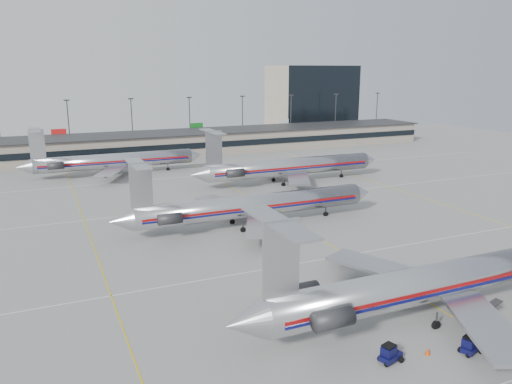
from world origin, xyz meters
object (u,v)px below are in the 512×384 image
jet_foreground (437,281)px  jet_second_row (249,206)px  belt_loader (482,318)px  tug_center (470,346)px

jet_foreground → jet_second_row: size_ratio=1.06×
jet_second_row → belt_loader: (8.50, -36.93, -2.73)m
jet_foreground → jet_second_row: jet_foreground is taller
jet_second_row → belt_loader: 37.99m
jet_foreground → belt_loader: (2.73, -3.36, -2.92)m
jet_second_row → tug_center: size_ratio=19.38×
jet_foreground → tug_center: 7.69m
tug_center → belt_loader: 6.17m
tug_center → belt_loader: bearing=14.7°
jet_second_row → tug_center: (3.36, -40.34, -2.53)m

